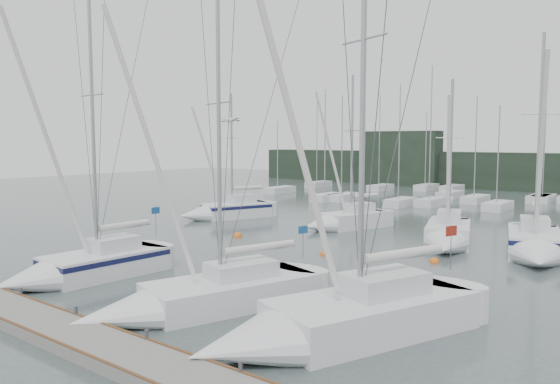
% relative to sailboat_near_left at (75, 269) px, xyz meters
% --- Properties ---
extents(ground, '(160.00, 160.00, 0.00)m').
position_rel_sailboat_near_left_xyz_m(ground, '(7.64, 0.63, -0.59)').
color(ground, '#404E4C').
rests_on(ground, ground).
extents(dock, '(24.00, 2.00, 0.40)m').
position_rel_sailboat_near_left_xyz_m(dock, '(7.64, -4.37, -0.39)').
color(dock, slate).
rests_on(dock, ground).
extents(far_treeline, '(90.00, 4.00, 5.00)m').
position_rel_sailboat_near_left_xyz_m(far_treeline, '(7.64, 62.63, 1.91)').
color(far_treeline, black).
rests_on(far_treeline, ground).
extents(far_building_left, '(12.00, 3.00, 8.00)m').
position_rel_sailboat_near_left_xyz_m(far_building_left, '(-12.36, 60.63, 3.41)').
color(far_building_left, black).
rests_on(far_building_left, ground).
extents(mast_forest, '(58.77, 25.29, 14.46)m').
position_rel_sailboat_near_left_xyz_m(mast_forest, '(7.72, 44.37, -0.11)').
color(mast_forest, silver).
rests_on(mast_forest, ground).
extents(sailboat_near_left, '(3.28, 8.82, 14.90)m').
position_rel_sailboat_near_left_xyz_m(sailboat_near_left, '(0.00, 0.00, 0.00)').
color(sailboat_near_left, silver).
rests_on(sailboat_near_left, ground).
extents(sailboat_near_center, '(5.85, 10.20, 13.85)m').
position_rel_sailboat_near_left_xyz_m(sailboat_near_center, '(7.75, -0.26, -0.08)').
color(sailboat_near_center, silver).
rests_on(sailboat_near_center, ground).
extents(sailboat_near_right, '(6.83, 10.90, 16.89)m').
position_rel_sailboat_near_left_xyz_m(sailboat_near_right, '(13.62, 0.43, 0.02)').
color(sailboat_near_right, silver).
rests_on(sailboat_near_right, ground).
extents(sailboat_mid_a, '(5.39, 8.45, 11.45)m').
position_rel_sailboat_near_left_xyz_m(sailboat_mid_a, '(-8.97, 19.26, 0.03)').
color(sailboat_mid_a, silver).
rests_on(sailboat_mid_a, ground).
extents(sailboat_mid_b, '(4.68, 7.71, 12.31)m').
position_rel_sailboat_near_left_xyz_m(sailboat_mid_b, '(1.92, 20.84, -0.02)').
color(sailboat_mid_b, silver).
rests_on(sailboat_mid_b, ground).
extents(sailboat_mid_c, '(5.01, 8.49, 11.33)m').
position_rel_sailboat_near_left_xyz_m(sailboat_mid_c, '(10.86, 18.95, 0.02)').
color(sailboat_mid_c, silver).
rests_on(sailboat_mid_c, ground).
extents(sailboat_mid_d, '(5.00, 8.80, 13.67)m').
position_rel_sailboat_near_left_xyz_m(sailboat_mid_d, '(16.04, 18.78, 0.07)').
color(sailboat_mid_d, silver).
rests_on(sailboat_mid_d, ground).
extents(buoy_a, '(0.49, 0.49, 0.49)m').
position_rel_sailboat_near_left_xyz_m(buoy_a, '(5.99, 12.33, -0.59)').
color(buoy_a, '#D96013').
rests_on(buoy_a, ground).
extents(buoy_b, '(0.55, 0.55, 0.55)m').
position_rel_sailboat_near_left_xyz_m(buoy_b, '(11.90, 14.37, -0.59)').
color(buoy_b, '#D96013').
rests_on(buoy_b, ground).
extents(buoy_c, '(0.62, 0.62, 0.62)m').
position_rel_sailboat_near_left_xyz_m(buoy_c, '(-2.07, 13.71, -0.59)').
color(buoy_c, '#D96013').
rests_on(buoy_c, ground).
extents(seagull, '(1.13, 0.53, 0.22)m').
position_rel_sailboat_near_left_xyz_m(seagull, '(7.43, 2.90, 6.93)').
color(seagull, white).
rests_on(seagull, ground).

